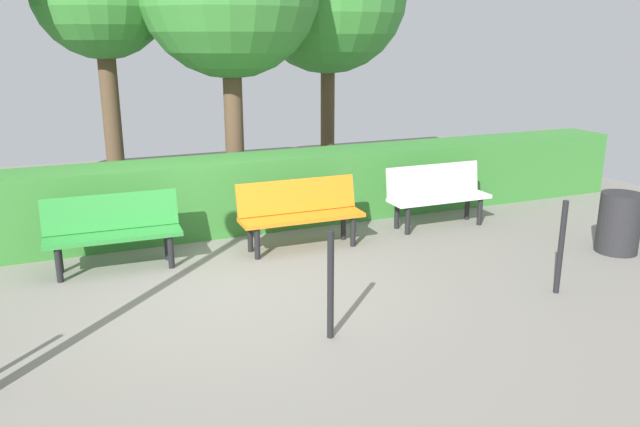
{
  "coord_description": "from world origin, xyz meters",
  "views": [
    {
      "loc": [
        1.56,
        6.16,
        2.59
      ],
      "look_at": [
        -1.22,
        -0.44,
        0.55
      ],
      "focal_mm": 34.85,
      "sensor_mm": 36.0,
      "label": 1
    }
  ],
  "objects": [
    {
      "name": "ground_plane",
      "position": [
        0.0,
        0.0,
        0.0
      ],
      "size": [
        16.0,
        16.0,
        0.0
      ],
      "primitive_type": "plane",
      "color": "gray"
    },
    {
      "name": "bench_white",
      "position": [
        -3.26,
        -1.02,
        0.48
      ],
      "size": [
        1.48,
        0.46,
        0.86
      ],
      "rotation": [
        0.0,
        0.0,
        -0.01
      ],
      "color": "white",
      "rests_on": "ground_plane"
    },
    {
      "name": "bench_orange",
      "position": [
        -1.13,
        -0.88,
        0.48
      ],
      "size": [
        1.58,
        0.49,
        0.86
      ],
      "rotation": [
        0.0,
        0.0,
        -0.01
      ],
      "color": "orange",
      "rests_on": "ground_plane"
    },
    {
      "name": "bench_green",
      "position": [
        1.11,
        -1.0,
        0.48
      ],
      "size": [
        1.52,
        0.5,
        0.86
      ],
      "rotation": [
        0.0,
        0.0,
        -0.03
      ],
      "color": "#2D8C38",
      "rests_on": "ground_plane"
    },
    {
      "name": "hedge_row",
      "position": [
        -1.0,
        -1.98,
        0.5
      ],
      "size": [
        11.99,
        0.79,
        1.0
      ],
      "primitive_type": "cube",
      "color": "#387F33",
      "rests_on": "ground_plane"
    },
    {
      "name": "railing_post_near",
      "position": [
        -3.08,
        1.55,
        0.5
      ],
      "size": [
        0.06,
        0.06,
        1.0
      ],
      "primitive_type": "cylinder",
      "color": "black",
      "rests_on": "ground_plane"
    },
    {
      "name": "railing_post_mid",
      "position": [
        -0.48,
        1.55,
        0.5
      ],
      "size": [
        0.06,
        0.06,
        1.0
      ],
      "primitive_type": "cylinder",
      "color": "black",
      "rests_on": "ground_plane"
    },
    {
      "name": "trash_bin",
      "position": [
        -4.7,
        0.83,
        0.38
      ],
      "size": [
        0.5,
        0.5,
        0.75
      ],
      "primitive_type": "cylinder",
      "color": "#262628",
      "rests_on": "ground_plane"
    }
  ]
}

